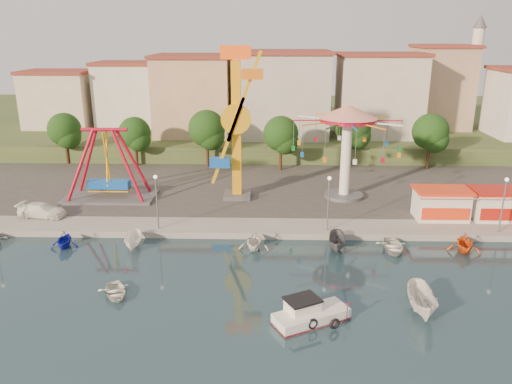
{
  "coord_description": "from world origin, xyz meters",
  "views": [
    {
      "loc": [
        2.45,
        -30.81,
        18.48
      ],
      "look_at": [
        1.26,
        14.0,
        4.0
      ],
      "focal_mm": 35.0,
      "sensor_mm": 36.0,
      "label": 1
    }
  ],
  "objects_px": {
    "pirate_ship_ride": "(108,166)",
    "rowboat_a": "(115,292)",
    "kamikaze_tower": "(238,128)",
    "van": "(42,210)",
    "cabin_motorboat": "(309,315)",
    "skiff": "(422,302)",
    "wave_swinger": "(347,131)"
  },
  "relations": [
    {
      "from": "pirate_ship_ride",
      "to": "rowboat_a",
      "type": "height_order",
      "value": "pirate_ship_ride"
    },
    {
      "from": "kamikaze_tower",
      "to": "van",
      "type": "relative_size",
      "value": 3.43
    },
    {
      "from": "pirate_ship_ride",
      "to": "kamikaze_tower",
      "type": "xyz_separation_m",
      "value": [
        14.42,
        0.44,
        4.18
      ]
    },
    {
      "from": "kamikaze_tower",
      "to": "cabin_motorboat",
      "type": "relative_size",
      "value": 3.05
    },
    {
      "from": "kamikaze_tower",
      "to": "skiff",
      "type": "bearing_deg",
      "value": -58.52
    },
    {
      "from": "van",
      "to": "wave_swinger",
      "type": "bearing_deg",
      "value": -69.12
    },
    {
      "from": "rowboat_a",
      "to": "van",
      "type": "distance_m",
      "value": 18.61
    },
    {
      "from": "wave_swinger",
      "to": "cabin_motorboat",
      "type": "relative_size",
      "value": 2.14
    },
    {
      "from": "wave_swinger",
      "to": "rowboat_a",
      "type": "distance_m",
      "value": 30.24
    },
    {
      "from": "kamikaze_tower",
      "to": "rowboat_a",
      "type": "xyz_separation_m",
      "value": [
        -7.83,
        -20.93,
        -8.25
      ]
    },
    {
      "from": "skiff",
      "to": "rowboat_a",
      "type": "bearing_deg",
      "value": 179.81
    },
    {
      "from": "cabin_motorboat",
      "to": "rowboat_a",
      "type": "distance_m",
      "value": 14.28
    },
    {
      "from": "wave_swinger",
      "to": "skiff",
      "type": "distance_m",
      "value": 24.58
    },
    {
      "from": "kamikaze_tower",
      "to": "rowboat_a",
      "type": "relative_size",
      "value": 5.23
    },
    {
      "from": "cabin_motorboat",
      "to": "van",
      "type": "xyz_separation_m",
      "value": [
        -25.63,
        17.49,
        0.82
      ]
    },
    {
      "from": "rowboat_a",
      "to": "van",
      "type": "xyz_separation_m",
      "value": [
        -11.68,
        14.46,
        0.97
      ]
    },
    {
      "from": "kamikaze_tower",
      "to": "rowboat_a",
      "type": "distance_m",
      "value": 23.82
    },
    {
      "from": "wave_swinger",
      "to": "van",
      "type": "xyz_separation_m",
      "value": [
        -31.34,
        -7.13,
        -6.9
      ]
    },
    {
      "from": "rowboat_a",
      "to": "skiff",
      "type": "relative_size",
      "value": 0.69
    },
    {
      "from": "rowboat_a",
      "to": "van",
      "type": "height_order",
      "value": "van"
    },
    {
      "from": "pirate_ship_ride",
      "to": "cabin_motorboat",
      "type": "height_order",
      "value": "pirate_ship_ride"
    },
    {
      "from": "kamikaze_tower",
      "to": "van",
      "type": "distance_m",
      "value": 21.8
    },
    {
      "from": "cabin_motorboat",
      "to": "kamikaze_tower",
      "type": "bearing_deg",
      "value": 76.46
    },
    {
      "from": "pirate_ship_ride",
      "to": "kamikaze_tower",
      "type": "distance_m",
      "value": 15.02
    },
    {
      "from": "kamikaze_tower",
      "to": "wave_swinger",
      "type": "xyz_separation_m",
      "value": [
        11.83,
        0.66,
        -0.38
      ]
    },
    {
      "from": "rowboat_a",
      "to": "skiff",
      "type": "height_order",
      "value": "skiff"
    },
    {
      "from": "wave_swinger",
      "to": "cabin_motorboat",
      "type": "distance_m",
      "value": 26.42
    },
    {
      "from": "kamikaze_tower",
      "to": "cabin_motorboat",
      "type": "bearing_deg",
      "value": -75.64
    },
    {
      "from": "van",
      "to": "rowboat_a",
      "type": "bearing_deg",
      "value": -133.02
    },
    {
      "from": "van",
      "to": "pirate_ship_ride",
      "type": "bearing_deg",
      "value": -32.1
    },
    {
      "from": "van",
      "to": "cabin_motorboat",
      "type": "bearing_deg",
      "value": -116.23
    },
    {
      "from": "wave_swinger",
      "to": "cabin_motorboat",
      "type": "bearing_deg",
      "value": -103.04
    }
  ]
}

